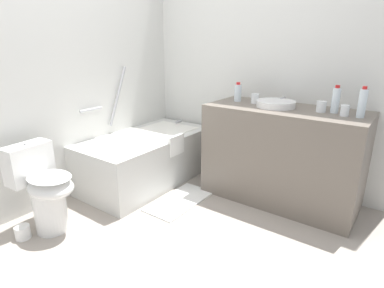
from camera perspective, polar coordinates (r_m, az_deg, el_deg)
The scene contains 16 objects.
ground_plane at distance 2.47m, azimuth -7.38°, elevation -17.74°, with size 4.14×4.14×0.00m, color #9E9389.
wall_back_tiled at distance 3.01m, azimuth -26.39°, elevation 13.22°, with size 3.54×0.10×2.56m, color silver.
wall_right_mirror at distance 3.36m, azimuth 11.54°, elevation 15.02°, with size 0.10×2.77×2.56m, color silver.
bathtub at distance 3.37m, azimuth -8.27°, elevation -2.30°, with size 1.43×0.74×1.20m.
toilet at distance 2.71m, azimuth -25.34°, elevation -7.28°, with size 0.37×0.54×0.70m.
vanity_counter at distance 3.01m, azimuth 16.02°, elevation -1.97°, with size 0.62×1.38×0.89m, color #6B6056.
sink_basin at distance 2.92m, azimuth 15.03°, elevation 7.10°, with size 0.35×0.35×0.06m, color white.
sink_faucet at distance 3.10m, azimuth 16.42°, elevation 7.65°, with size 0.12×0.15×0.07m.
water_bottle_0 at distance 2.82m, azimuth 24.73°, elevation 7.29°, with size 0.06×0.06×0.23m.
water_bottle_1 at distance 2.73m, azimuth 28.62°, elevation 6.57°, with size 0.06×0.06×0.24m.
water_bottle_2 at distance 3.12m, azimuth 8.37°, elevation 9.26°, with size 0.07×0.07×0.18m.
drinking_glass_0 at distance 2.74m, azimuth 26.09°, elevation 5.51°, with size 0.07×0.07×0.09m, color white.
drinking_glass_1 at distance 2.82m, azimuth 22.50°, elevation 6.32°, with size 0.08×0.08×0.09m, color white.
drinking_glass_2 at distance 3.04m, azimuth 11.40°, elevation 8.14°, with size 0.07×0.07×0.09m, color white.
bath_mat at distance 3.02m, azimuth -2.26°, elevation -10.29°, with size 0.69×0.34×0.01m, color white.
toilet_paper_roll at distance 2.81m, azimuth -28.48°, elevation -13.95°, with size 0.11×0.11×0.11m, color white.
Camera 1 is at (-1.43, -1.41, 1.45)m, focal length 29.25 mm.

